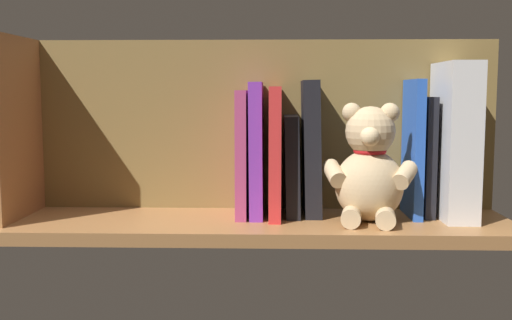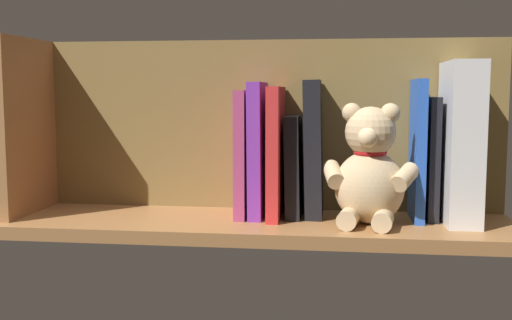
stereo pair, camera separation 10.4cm
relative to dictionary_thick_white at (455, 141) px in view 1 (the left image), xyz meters
The scene contains 12 objects.
ground_plane 37.03cm from the dictionary_thick_white, ahead, with size 87.19×24.56×2.20cm, color #9E6B3D.
shelf_back_panel 35.15cm from the dictionary_thick_white, 14.00° to the right, with size 87.19×1.50×31.25cm, color olive.
shelf_side_divider 75.69cm from the dictionary_thick_white, ahead, with size 2.40×18.56×31.25cm, color #9E6B3D.
dictionary_thick_white is the anchor object (origin of this frame).
book_0 5.73cm from the dictionary_thick_white, 29.23° to the right, with size 1.77×9.88×20.91cm, color black.
book_1 7.06cm from the dictionary_thick_white, 13.27° to the right, with size 1.62×11.51×23.91cm, color blue.
teddy_bear 16.00cm from the dictionary_thick_white, 12.71° to the left, with size 16.00×14.00×19.96cm.
book_2 24.55cm from the dictionary_thick_white, ahead, with size 2.89×10.34×23.77cm, color black.
book_3 28.24cm from the dictionary_thick_white, ahead, with size 2.44×11.06×17.62cm, color black.
book_4 30.87cm from the dictionary_thick_white, ahead, with size 2.07×13.96×22.64cm, color red.
book_5 33.77cm from the dictionary_thick_white, ahead, with size 2.27×12.40×23.41cm, color purple.
book_6 36.63cm from the dictionary_thick_white, ahead, with size 1.91×12.32×22.02cm, color #B23F72.
Camera 1 is at (-3.30, 104.84, 21.73)cm, focal length 43.28 mm.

